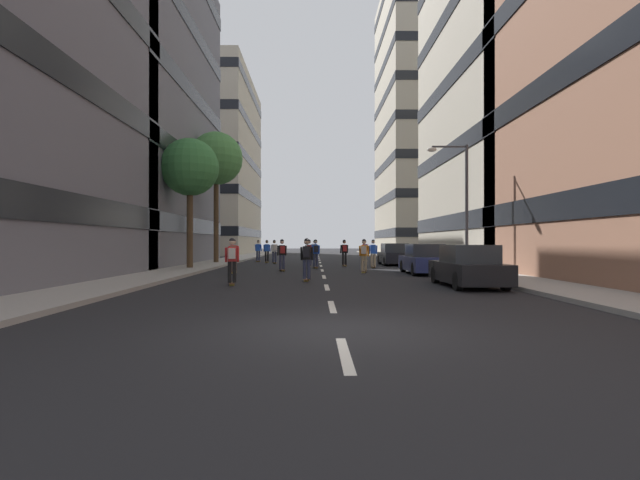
{
  "coord_description": "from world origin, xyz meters",
  "views": [
    {
      "loc": [
        -0.44,
        -8.81,
        1.63
      ],
      "look_at": [
        0.0,
        28.71,
        1.77
      ],
      "focal_mm": 26.41,
      "sensor_mm": 36.0,
      "label": 1
    }
  ],
  "objects": [
    {
      "name": "ground_plane",
      "position": [
        0.0,
        26.6,
        0.0
      ],
      "size": [
        159.62,
        159.62,
        0.0
      ],
      "primitive_type": "plane",
      "color": "black"
    },
    {
      "name": "sidewalk_left",
      "position": [
        -7.68,
        29.93,
        0.07
      ],
      "size": [
        2.69,
        73.16,
        0.14
      ],
      "primitive_type": "cube",
      "color": "#9E9991",
      "rests_on": "ground_plane"
    },
    {
      "name": "sidewalk_right",
      "position": [
        7.68,
        29.93,
        0.07
      ],
      "size": [
        2.69,
        73.16,
        0.14
      ],
      "primitive_type": "cube",
      "color": "#9E9991",
      "rests_on": "ground_plane"
    },
    {
      "name": "lane_markings",
      "position": [
        0.0,
        28.0,
        0.0
      ],
      "size": [
        0.16,
        62.2,
        0.01
      ],
      "color": "silver",
      "rests_on": "ground_plane"
    },
    {
      "name": "building_left_mid",
      "position": [
        -17.6,
        24.79,
        11.69
      ],
      "size": [
        17.26,
        18.46,
        23.2
      ],
      "color": "slate",
      "rests_on": "ground_plane"
    },
    {
      "name": "building_left_far",
      "position": [
        -17.6,
        55.28,
        11.99
      ],
      "size": [
        17.26,
        22.44,
        23.8
      ],
      "color": "#B2A893",
      "rests_on": "ground_plane"
    },
    {
      "name": "building_right_mid",
      "position": [
        17.6,
        24.79,
        15.0
      ],
      "size": [
        17.26,
        18.32,
        29.83
      ],
      "color": "#BCB29E",
      "rests_on": "ground_plane"
    },
    {
      "name": "building_right_far",
      "position": [
        17.6,
        55.28,
        18.41
      ],
      "size": [
        17.26,
        19.24,
        36.64
      ],
      "color": "#B2A893",
      "rests_on": "ground_plane"
    },
    {
      "name": "parked_car_near",
      "position": [
        5.14,
        15.01,
        0.7
      ],
      "size": [
        1.82,
        4.4,
        1.52
      ],
      "color": "navy",
      "rests_on": "ground_plane"
    },
    {
      "name": "parked_car_mid",
      "position": [
        5.14,
        8.21,
        0.7
      ],
      "size": [
        1.82,
        4.4,
        1.52
      ],
      "color": "black",
      "rests_on": "ground_plane"
    },
    {
      "name": "parked_car_far",
      "position": [
        5.14,
        24.07,
        0.7
      ],
      "size": [
        1.82,
        4.4,
        1.52
      ],
      "color": "black",
      "rests_on": "ground_plane"
    },
    {
      "name": "street_tree_near",
      "position": [
        -7.68,
        18.57,
        5.92
      ],
      "size": [
        3.33,
        3.33,
        7.5
      ],
      "color": "#4C3823",
      "rests_on": "sidewalk_left"
    },
    {
      "name": "street_tree_mid",
      "position": [
        -7.68,
        25.85,
        7.72
      ],
      "size": [
        3.88,
        3.88,
        9.58
      ],
      "color": "#4C3823",
      "rests_on": "sidewalk_left"
    },
    {
      "name": "streetlamp_right",
      "position": [
        7.05,
        15.33,
        4.14
      ],
      "size": [
        2.13,
        0.3,
        6.5
      ],
      "color": "#3F3F44",
      "rests_on": "sidewalk_right"
    },
    {
      "name": "skater_0",
      "position": [
        3.84,
        30.81,
        1.02
      ],
      "size": [
        0.56,
        0.92,
        1.78
      ],
      "color": "brown",
      "rests_on": "ground_plane"
    },
    {
      "name": "skater_1",
      "position": [
        -0.76,
        10.65,
        1.02
      ],
      "size": [
        0.54,
        0.91,
        1.78
      ],
      "color": "brown",
      "rests_on": "ground_plane"
    },
    {
      "name": "skater_2",
      "position": [
        -2.24,
        17.33,
        1.02
      ],
      "size": [
        0.57,
        0.92,
        1.78
      ],
      "color": "brown",
      "rests_on": "ground_plane"
    },
    {
      "name": "skater_3",
      "position": [
        3.2,
        20.35,
        0.98
      ],
      "size": [
        0.54,
        0.91,
        1.78
      ],
      "color": "brown",
      "rests_on": "ground_plane"
    },
    {
      "name": "skater_4",
      "position": [
        -0.46,
        35.75,
        1.02
      ],
      "size": [
        0.55,
        0.91,
        1.78
      ],
      "color": "brown",
      "rests_on": "ground_plane"
    },
    {
      "name": "skater_5",
      "position": [
        -3.54,
        8.86,
        1.02
      ],
      "size": [
        0.56,
        0.92,
        1.78
      ],
      "color": "brown",
      "rests_on": "ground_plane"
    },
    {
      "name": "skater_6",
      "position": [
        -5.02,
        29.51,
        0.98
      ],
      "size": [
        0.55,
        0.92,
        1.78
      ],
      "color": "brown",
      "rests_on": "ground_plane"
    },
    {
      "name": "skater_7",
      "position": [
        -4.63,
        15.57,
        1.02
      ],
      "size": [
        0.53,
        0.9,
        1.78
      ],
      "color": "brown",
      "rests_on": "ground_plane"
    },
    {
      "name": "skater_8",
      "position": [
        -4.16,
        27.93,
        0.98
      ],
      "size": [
        0.54,
        0.91,
        1.78
      ],
      "color": "brown",
      "rests_on": "ground_plane"
    },
    {
      "name": "skater_9",
      "position": [
        1.55,
        22.44,
        1.02
      ],
      "size": [
        0.55,
        0.92,
        1.78
      ],
      "color": "brown",
      "rests_on": "ground_plane"
    },
    {
      "name": "skater_10",
      "position": [
        2.17,
        15.91,
        1.02
      ],
      "size": [
        0.56,
        0.92,
        1.78
      ],
      "color": "brown",
      "rests_on": "ground_plane"
    },
    {
      "name": "skater_11",
      "position": [
        -0.37,
        20.11,
        1.02
      ],
      "size": [
        0.56,
        0.92,
        1.78
      ],
      "color": "brown",
      "rests_on": "ground_plane"
    },
    {
      "name": "skater_12",
      "position": [
        -3.45,
        26.47,
        1.02
      ],
      "size": [
        0.57,
        0.92,
        1.78
      ],
      "color": "brown",
      "rests_on": "ground_plane"
    },
    {
      "name": "skater_13",
      "position": [
        -0.78,
        21.73,
        1.02
      ],
      "size": [
        0.54,
        0.91,
        1.78
      ],
      "color": "brown",
      "rests_on": "ground_plane"
    }
  ]
}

